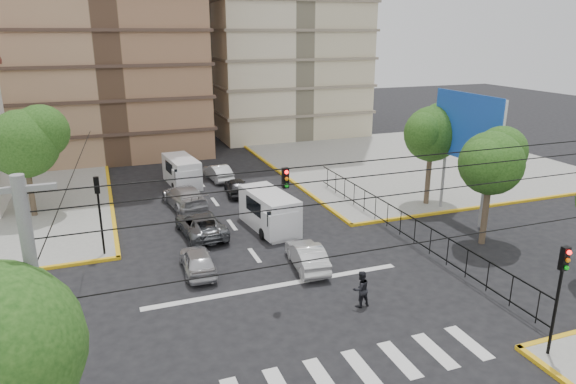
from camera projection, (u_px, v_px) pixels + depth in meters
name	position (u px, v px, depth m)	size (l,w,h in m)	color
ground	(286.00, 297.00, 23.98)	(160.00, 160.00, 0.00)	black
sidewalk_ne	(411.00, 162.00, 48.50)	(26.00, 26.00, 0.15)	gray
crosswalk_stripes	(342.00, 374.00, 18.62)	(12.00, 2.40, 0.01)	silver
stop_line	(277.00, 286.00, 25.06)	(13.00, 0.40, 0.01)	silver
park_fence	(400.00, 237.00, 31.00)	(0.10, 22.50, 1.66)	black
billboard	(467.00, 129.00, 32.36)	(0.36, 6.20, 8.10)	slate
tree_park_a	(493.00, 160.00, 28.64)	(4.41, 3.60, 6.83)	#473828
tree_park_c	(433.00, 131.00, 35.13)	(4.65, 3.80, 7.25)	#473828
tree_tudor	(25.00, 140.00, 32.79)	(5.39, 4.40, 7.43)	#473828
traffic_light_se	(560.00, 283.00, 18.67)	(0.28, 0.22, 4.40)	black
traffic_light_nw	(99.00, 203.00, 27.43)	(0.28, 0.22, 4.40)	black
traffic_light_hanging	(303.00, 189.00, 20.40)	(18.00, 9.12, 0.92)	black
utility_pole_sw	(47.00, 363.00, 11.52)	(1.40, 0.28, 9.00)	slate
van_right_lane	(271.00, 213.00, 31.82)	(2.61, 5.36, 2.32)	silver
van_left_lane	(182.00, 172.00, 41.03)	(2.49, 5.15, 2.23)	silver
car_silver_front_left	(198.00, 260.00, 26.29)	(1.56, 3.88, 1.32)	#B3B3B8
car_white_front_right	(307.00, 256.00, 26.81)	(1.42, 4.08, 1.34)	silver
car_grey_mid_left	(201.00, 224.00, 31.09)	(2.33, 5.04, 1.40)	#585B60
car_silver_rear_left	(184.00, 196.00, 36.14)	(2.16, 5.31, 1.54)	#ABAAAF
car_darkgrey_mid_right	(236.00, 186.00, 38.86)	(1.53, 3.80, 1.30)	black
car_white_rear_right	(218.00, 172.00, 42.68)	(1.41, 4.03, 1.33)	white
pedestrian_crosswalk	(361.00, 289.00, 22.96)	(0.83, 0.65, 1.71)	black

